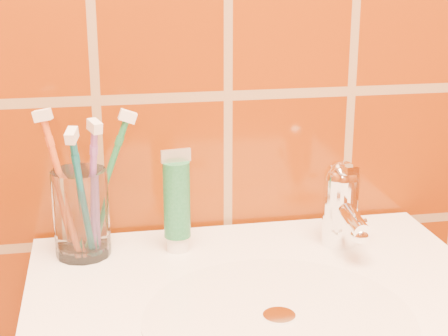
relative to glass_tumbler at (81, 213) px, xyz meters
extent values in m
cylinder|color=silver|center=(0.21, -0.21, -0.06)|extent=(0.30, 0.30, 0.00)
cylinder|color=white|center=(0.21, -0.21, -0.05)|extent=(0.04, 0.04, 0.00)
cylinder|color=white|center=(0.00, 0.00, 0.00)|extent=(0.08, 0.08, 0.12)
cylinder|color=white|center=(0.12, -0.01, -0.05)|extent=(0.03, 0.03, 0.02)
cylinder|color=#176338|center=(0.12, -0.01, 0.01)|extent=(0.04, 0.04, 0.10)
cube|color=beige|center=(0.12, -0.01, 0.07)|extent=(0.04, 0.00, 0.02)
cylinder|color=white|center=(0.35, -0.03, -0.01)|extent=(0.05, 0.05, 0.09)
sphere|color=white|center=(0.35, -0.03, 0.04)|extent=(0.05, 0.05, 0.05)
cylinder|color=white|center=(0.35, -0.07, 0.00)|extent=(0.02, 0.09, 0.03)
cube|color=white|center=(0.35, -0.04, 0.05)|extent=(0.02, 0.06, 0.01)
camera|label=1|loc=(0.03, -0.86, 0.32)|focal=55.00mm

